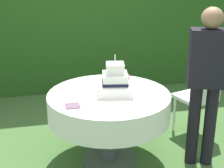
{
  "coord_description": "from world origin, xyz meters",
  "views": [
    {
      "loc": [
        -0.65,
        -3.0,
        1.96
      ],
      "look_at": [
        0.03,
        -0.0,
        0.85
      ],
      "focal_mm": 53.53,
      "sensor_mm": 36.0,
      "label": 1
    }
  ],
  "objects_px": {
    "serving_plate_near": "(141,102)",
    "serving_plate_far": "(76,93)",
    "wedding_cake": "(115,83)",
    "cake_table": "(109,107)",
    "standing_person": "(206,78)",
    "napkin_stack": "(73,106)",
    "garden_chair": "(200,94)"
  },
  "relations": [
    {
      "from": "serving_plate_near",
      "to": "serving_plate_far",
      "type": "bearing_deg",
      "value": 147.57
    },
    {
      "from": "wedding_cake",
      "to": "serving_plate_near",
      "type": "distance_m",
      "value": 0.35
    },
    {
      "from": "serving_plate_near",
      "to": "serving_plate_far",
      "type": "height_order",
      "value": "same"
    },
    {
      "from": "serving_plate_near",
      "to": "cake_table",
      "type": "bearing_deg",
      "value": 130.01
    },
    {
      "from": "cake_table",
      "to": "standing_person",
      "type": "xyz_separation_m",
      "value": [
        0.9,
        -0.26,
        0.32
      ]
    },
    {
      "from": "cake_table",
      "to": "napkin_stack",
      "type": "bearing_deg",
      "value": -149.28
    },
    {
      "from": "cake_table",
      "to": "serving_plate_near",
      "type": "bearing_deg",
      "value": -49.99
    },
    {
      "from": "wedding_cake",
      "to": "garden_chair",
      "type": "bearing_deg",
      "value": 14.34
    },
    {
      "from": "serving_plate_far",
      "to": "standing_person",
      "type": "bearing_deg",
      "value": -15.07
    },
    {
      "from": "garden_chair",
      "to": "standing_person",
      "type": "xyz_separation_m",
      "value": [
        -0.25,
        -0.53,
        0.39
      ]
    },
    {
      "from": "cake_table",
      "to": "wedding_cake",
      "type": "bearing_deg",
      "value": -1.29
    },
    {
      "from": "napkin_stack",
      "to": "garden_chair",
      "type": "bearing_deg",
      "value": 18.24
    },
    {
      "from": "serving_plate_near",
      "to": "garden_chair",
      "type": "distance_m",
      "value": 1.08
    },
    {
      "from": "napkin_stack",
      "to": "serving_plate_far",
      "type": "bearing_deg",
      "value": 76.56
    },
    {
      "from": "serving_plate_near",
      "to": "garden_chair",
      "type": "relative_size",
      "value": 0.15
    },
    {
      "from": "wedding_cake",
      "to": "serving_plate_far",
      "type": "relative_size",
      "value": 3.19
    },
    {
      "from": "serving_plate_near",
      "to": "napkin_stack",
      "type": "distance_m",
      "value": 0.63
    },
    {
      "from": "serving_plate_far",
      "to": "napkin_stack",
      "type": "bearing_deg",
      "value": -103.44
    },
    {
      "from": "standing_person",
      "to": "napkin_stack",
      "type": "bearing_deg",
      "value": 178.63
    },
    {
      "from": "serving_plate_far",
      "to": "garden_chair",
      "type": "distance_m",
      "value": 1.49
    },
    {
      "from": "garden_chair",
      "to": "serving_plate_near",
      "type": "bearing_deg",
      "value": -148.06
    },
    {
      "from": "wedding_cake",
      "to": "serving_plate_near",
      "type": "xyz_separation_m",
      "value": [
        0.18,
        -0.29,
        -0.11
      ]
    },
    {
      "from": "serving_plate_near",
      "to": "garden_chair",
      "type": "bearing_deg",
      "value": 31.94
    },
    {
      "from": "serving_plate_far",
      "to": "serving_plate_near",
      "type": "bearing_deg",
      "value": -32.43
    },
    {
      "from": "napkin_stack",
      "to": "standing_person",
      "type": "bearing_deg",
      "value": -1.37
    },
    {
      "from": "wedding_cake",
      "to": "serving_plate_near",
      "type": "height_order",
      "value": "wedding_cake"
    },
    {
      "from": "cake_table",
      "to": "garden_chair",
      "type": "distance_m",
      "value": 1.18
    },
    {
      "from": "serving_plate_near",
      "to": "garden_chair",
      "type": "xyz_separation_m",
      "value": [
        0.9,
        0.56,
        -0.21
      ]
    },
    {
      "from": "cake_table",
      "to": "serving_plate_near",
      "type": "xyz_separation_m",
      "value": [
        0.24,
        -0.29,
        0.14
      ]
    },
    {
      "from": "cake_table",
      "to": "garden_chair",
      "type": "xyz_separation_m",
      "value": [
        1.14,
        0.27,
        -0.07
      ]
    },
    {
      "from": "standing_person",
      "to": "serving_plate_far",
      "type": "bearing_deg",
      "value": 164.93
    },
    {
      "from": "cake_table",
      "to": "wedding_cake",
      "type": "xyz_separation_m",
      "value": [
        0.06,
        -0.0,
        0.25
      ]
    }
  ]
}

